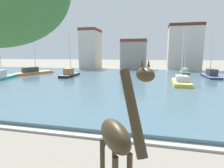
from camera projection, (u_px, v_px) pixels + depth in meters
The scene contains 12 objects.
harbor_water at pixel (122, 80), 29.90m from camera, with size 88.00×41.12×0.34m, color #476675.
quay_edge_coping at pixel (60, 133), 9.90m from camera, with size 88.00×0.50×0.12m, color #ADA89E.
giraffe_statue at pixel (117, 140), 4.55m from camera, with size 1.68×2.21×4.28m.
sailboat_teal at pixel (2, 77), 29.70m from camera, with size 4.39×8.93×6.83m.
sailboat_black at pixel (71, 75), 33.59m from camera, with size 2.16×7.19×8.62m.
sailboat_orange at pixel (36, 73), 37.38m from camera, with size 4.87×9.78×8.88m.
sailboat_navy at pixel (210, 76), 32.21m from camera, with size 2.12×8.32×7.43m.
sailboat_yellow at pixel (181, 82), 25.02m from camera, with size 2.48×7.56×7.94m.
sailboat_green at pixel (184, 72), 38.60m from camera, with size 2.15×5.92×9.65m.
townhouse_wide_warehouse at pixel (91, 49), 54.59m from camera, with size 5.12×7.54×11.97m.
townhouse_corner_house at pixel (134, 55), 53.06m from camera, with size 7.37×7.20×8.69m.
townhouse_tall_gabled at pixel (184, 47), 49.49m from camera, with size 8.95×5.28×12.60m.
Camera 1 is at (4.89, -1.74, 4.36)m, focal length 28.55 mm.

